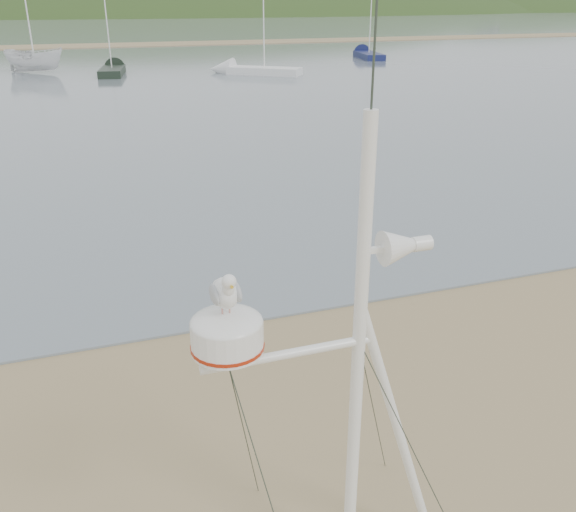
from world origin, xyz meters
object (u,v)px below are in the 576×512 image
object	(u,v)px
boat_white	(31,39)
sailboat_dark_mid	(114,69)
mast_rig	(349,465)
sailboat_blue_far	(364,54)
sailboat_white_near	(241,70)

from	to	relation	value
boat_white	sailboat_dark_mid	distance (m)	5.99
mast_rig	sailboat_dark_mid	xyz separation A→B (m)	(1.31, 43.20, -0.96)
mast_rig	sailboat_dark_mid	bearing A→B (deg)	88.26
mast_rig	sailboat_blue_far	size ratio (longest dim) A/B	0.77
boat_white	sailboat_white_near	size ratio (longest dim) A/B	0.67
sailboat_dark_mid	sailboat_blue_far	size ratio (longest dim) A/B	0.93
sailboat_dark_mid	sailboat_blue_far	world-z (taller)	sailboat_blue_far
mast_rig	sailboat_white_near	size ratio (longest dim) A/B	0.78
sailboat_dark_mid	sailboat_white_near	bearing A→B (deg)	-23.44
mast_rig	sailboat_dark_mid	world-z (taller)	sailboat_dark_mid
mast_rig	sailboat_white_near	bearing A→B (deg)	76.17
sailboat_white_near	sailboat_blue_far	xyz separation A→B (m)	(14.02, 9.22, 0.00)
mast_rig	boat_white	world-z (taller)	mast_rig
mast_rig	sailboat_white_near	world-z (taller)	sailboat_white_near
mast_rig	sailboat_blue_far	xyz separation A→B (m)	(23.76, 48.78, -0.96)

